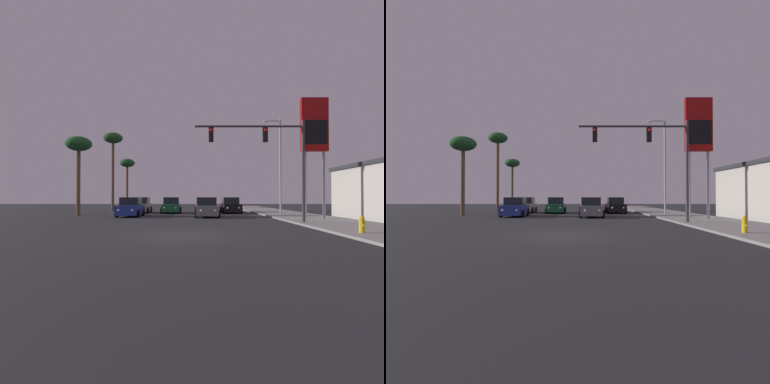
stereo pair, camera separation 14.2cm
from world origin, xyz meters
TOP-DOWN VIEW (x-y plane):
  - ground_plane at (0.00, 0.00)m, footprint 120.00×120.00m
  - sidewalk_right at (9.50, 10.00)m, footprint 5.00×60.00m
  - car_blue at (-4.93, 12.99)m, footprint 2.04×4.33m
  - car_white at (1.79, 18.52)m, footprint 2.04×4.33m
  - car_green at (-1.72, 18.50)m, footprint 2.04×4.33m
  - car_grey at (1.76, 12.33)m, footprint 2.04×4.34m
  - car_black at (4.59, 18.44)m, footprint 2.04×4.31m
  - car_tan at (-5.04, 19.01)m, footprint 2.04×4.33m
  - traffic_light_mast at (5.60, 5.60)m, footprint 7.01×0.36m
  - street_lamp at (8.77, 14.99)m, footprint 1.74×0.24m
  - gas_station_sign at (9.63, 8.85)m, footprint 2.00×0.42m
  - fire_hydrant at (8.04, -0.10)m, footprint 0.24×0.34m
  - palm_tree_near at (-9.95, 14.00)m, footprint 2.40×2.40m
  - palm_tree_mid at (-9.44, 24.00)m, footprint 2.40×2.40m
  - palm_tree_far at (-9.82, 34.00)m, footprint 2.40×2.40m

SIDE VIEW (x-z plane):
  - ground_plane at x=0.00m, z-range 0.00..0.00m
  - sidewalk_right at x=9.50m, z-range 0.00..0.12m
  - fire_hydrant at x=8.04m, z-range 0.11..0.87m
  - car_blue at x=-4.93m, z-range -0.08..1.60m
  - car_white at x=1.79m, z-range -0.08..1.60m
  - car_green at x=-1.72m, z-range -0.08..1.60m
  - car_grey at x=1.76m, z-range -0.08..1.60m
  - car_black at x=4.59m, z-range -0.08..1.60m
  - car_tan at x=-5.04m, z-range -0.08..1.60m
  - traffic_light_mast at x=5.60m, z-range 1.46..7.96m
  - street_lamp at x=8.77m, z-range 0.62..9.62m
  - palm_tree_near at x=-9.95m, z-range 2.64..9.91m
  - gas_station_sign at x=9.63m, z-range 2.12..11.12m
  - palm_tree_far at x=-9.82m, z-range 2.84..10.62m
  - palm_tree_mid at x=-9.44m, z-range 3.62..13.41m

